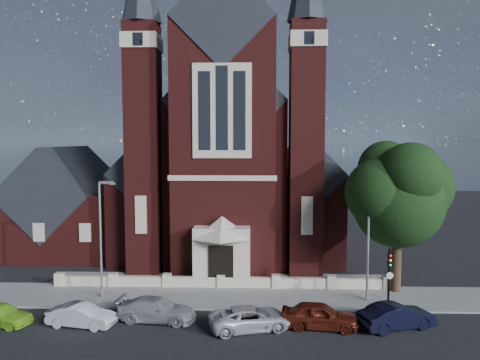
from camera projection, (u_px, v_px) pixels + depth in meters
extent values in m
plane|color=black|center=(228.00, 259.00, 42.70)|extent=(120.00, 120.00, 0.00)
cube|color=gray|center=(219.00, 298.00, 32.24)|extent=(60.00, 5.00, 0.12)
cube|color=gray|center=(223.00, 280.00, 36.22)|extent=(26.00, 3.00, 0.14)
cube|color=#BBAC95|center=(221.00, 288.00, 34.23)|extent=(24.00, 0.40, 0.90)
cube|color=#4A1513|center=(233.00, 175.00, 52.07)|extent=(10.00, 30.00, 14.00)
cube|color=black|center=(233.00, 112.00, 51.48)|extent=(10.00, 30.20, 10.00)
cube|color=#4A1513|center=(165.00, 202.00, 51.58)|extent=(5.00, 26.00, 8.00)
cube|color=#4A1513|center=(301.00, 203.00, 51.07)|extent=(5.00, 26.00, 8.00)
cube|color=black|center=(164.00, 166.00, 51.24)|extent=(5.01, 26.20, 5.01)
cube|color=black|center=(302.00, 167.00, 50.74)|extent=(5.01, 26.20, 5.01)
cube|color=#4A1513|center=(224.00, 151.00, 36.38)|extent=(8.00, 3.00, 20.00)
cube|color=black|center=(223.00, 19.00, 35.54)|extent=(8.00, 3.20, 8.00)
cube|color=#BBAC95|center=(222.00, 111.00, 34.59)|extent=(4.40, 0.15, 7.00)
cube|color=black|center=(222.00, 108.00, 34.50)|extent=(0.90, 0.08, 6.20)
cube|color=#BBAC95|center=(222.00, 256.00, 35.04)|extent=(4.20, 2.00, 4.40)
cube|color=black|center=(221.00, 267.00, 34.05)|extent=(1.80, 0.12, 3.20)
cone|color=#BBAC95|center=(222.00, 227.00, 34.86)|extent=(4.60, 4.60, 1.60)
cube|color=#4A1513|center=(144.00, 151.00, 37.59)|extent=(2.60, 2.60, 20.00)
cube|color=#BBAC95|center=(142.00, 43.00, 36.88)|extent=(2.80, 2.80, 1.20)
cube|color=#4A1513|center=(306.00, 151.00, 37.16)|extent=(2.60, 2.60, 20.00)
cube|color=#BBAC95|center=(307.00, 42.00, 36.45)|extent=(2.80, 2.80, 1.20)
cube|color=#4A1513|center=(68.00, 220.00, 45.97)|extent=(12.00, 12.00, 6.00)
cube|color=black|center=(67.00, 190.00, 45.72)|extent=(8.49, 12.20, 8.49)
cylinder|color=black|center=(396.00, 258.00, 33.11)|extent=(0.70, 0.70, 5.00)
sphere|color=black|center=(398.00, 202.00, 32.77)|extent=(6.40, 6.40, 6.40)
sphere|color=black|center=(410.00, 175.00, 31.40)|extent=(4.40, 4.40, 4.40)
cylinder|color=gray|center=(101.00, 241.00, 31.67)|extent=(0.16, 0.16, 8.00)
cube|color=gray|center=(106.00, 183.00, 31.32)|extent=(1.00, 0.15, 0.18)
cube|color=gray|center=(112.00, 184.00, 31.31)|extent=(0.35, 0.22, 0.12)
cylinder|color=gray|center=(368.00, 243.00, 31.07)|extent=(0.16, 0.16, 8.00)
cube|color=gray|center=(377.00, 183.00, 30.72)|extent=(1.00, 0.15, 0.18)
cube|color=gray|center=(383.00, 185.00, 30.71)|extent=(0.35, 0.22, 0.12)
cylinder|color=black|center=(389.00, 279.00, 29.71)|extent=(0.14, 0.14, 4.00)
cube|color=black|center=(390.00, 260.00, 29.46)|extent=(0.28, 0.22, 0.90)
sphere|color=red|center=(391.00, 256.00, 29.30)|extent=(0.14, 0.14, 0.14)
sphere|color=#CC8C0C|center=(391.00, 260.00, 29.33)|extent=(0.14, 0.14, 0.14)
sphere|color=#0C9919|center=(391.00, 265.00, 29.35)|extent=(0.14, 0.14, 0.14)
imported|color=#8AD52A|center=(0.00, 314.00, 27.41)|extent=(4.15, 2.53, 1.32)
imported|color=#B9BBC2|center=(81.00, 316.00, 27.18)|extent=(4.11, 1.98, 1.30)
imported|color=#94979A|center=(157.00, 310.00, 28.02)|extent=(4.97, 2.55, 1.38)
imported|color=silver|center=(250.00, 318.00, 26.75)|extent=(5.17, 3.38, 1.32)
imported|color=#51180D|center=(320.00, 315.00, 26.92)|extent=(4.59, 2.31, 1.50)
imported|color=black|center=(397.00, 316.00, 26.84)|extent=(4.71, 2.92, 1.47)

